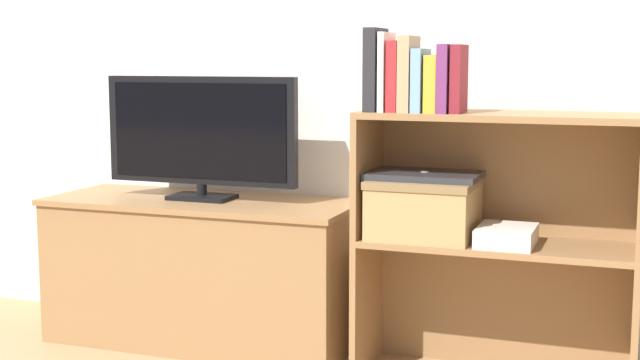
# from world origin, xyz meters

# --- Properties ---
(wall_back) EXTENTS (10.00, 0.05, 2.40)m
(wall_back) POSITION_xyz_m (0.00, 0.46, 1.20)
(wall_back) COLOR silver
(wall_back) RESTS_ON ground_plane
(tv_stand) EXTENTS (1.10, 0.45, 0.52)m
(tv_stand) POSITION_xyz_m (-0.46, 0.21, 0.26)
(tv_stand) COLOR olive
(tv_stand) RESTS_ON ground_plane
(tv) EXTENTS (0.72, 0.14, 0.43)m
(tv) POSITION_xyz_m (-0.46, 0.21, 0.75)
(tv) COLOR black
(tv) RESTS_ON tv_stand
(bookshelf_lower_tier) EXTENTS (0.85, 0.32, 0.45)m
(bookshelf_lower_tier) POSITION_xyz_m (0.58, 0.22, 0.29)
(bookshelf_lower_tier) COLOR olive
(bookshelf_lower_tier) RESTS_ON ground_plane
(bookshelf_upper_tier) EXTENTS (0.85, 0.32, 0.39)m
(bookshelf_upper_tier) POSITION_xyz_m (0.58, 0.22, 0.71)
(bookshelf_upper_tier) COLOR olive
(bookshelf_upper_tier) RESTS_ON bookshelf_lower_tier
(book_charcoal) EXTENTS (0.04, 0.15, 0.25)m
(book_charcoal) POSITION_xyz_m (0.21, 0.10, 0.97)
(book_charcoal) COLOR #232328
(book_charcoal) RESTS_ON bookshelf_upper_tier
(book_ivory) EXTENTS (0.02, 0.14, 0.24)m
(book_ivory) POSITION_xyz_m (0.24, 0.10, 0.97)
(book_ivory) COLOR silver
(book_ivory) RESTS_ON bookshelf_upper_tier
(book_crimson) EXTENTS (0.03, 0.13, 0.22)m
(book_crimson) POSITION_xyz_m (0.27, 0.10, 0.95)
(book_crimson) COLOR #B22328
(book_crimson) RESTS_ON bookshelf_upper_tier
(book_tan) EXTENTS (0.04, 0.14, 0.23)m
(book_tan) POSITION_xyz_m (0.31, 0.10, 0.96)
(book_tan) COLOR tan
(book_tan) RESTS_ON bookshelf_upper_tier
(book_skyblue) EXTENTS (0.03, 0.14, 0.19)m
(book_skyblue) POSITION_xyz_m (0.35, 0.10, 0.94)
(book_skyblue) COLOR #709ECC
(book_skyblue) RESTS_ON bookshelf_upper_tier
(book_mustard) EXTENTS (0.04, 0.12, 0.17)m
(book_mustard) POSITION_xyz_m (0.39, 0.10, 0.93)
(book_mustard) COLOR gold
(book_mustard) RESTS_ON bookshelf_upper_tier
(book_plum) EXTENTS (0.03, 0.15, 0.20)m
(book_plum) POSITION_xyz_m (0.43, 0.10, 0.95)
(book_plum) COLOR #6B2D66
(book_plum) RESTS_ON bookshelf_upper_tier
(book_maroon) EXTENTS (0.03, 0.13, 0.20)m
(book_maroon) POSITION_xyz_m (0.46, 0.10, 0.95)
(book_maroon) COLOR maroon
(book_maroon) RESTS_ON bookshelf_upper_tier
(storage_basket_left) EXTENTS (0.32, 0.29, 0.19)m
(storage_basket_left) POSITION_xyz_m (0.35, 0.15, 0.55)
(storage_basket_left) COLOR tan
(storage_basket_left) RESTS_ON bookshelf_lower_tier
(laptop) EXTENTS (0.34, 0.23, 0.02)m
(laptop) POSITION_xyz_m (0.35, 0.15, 0.65)
(laptop) COLOR #2D2D33
(laptop) RESTS_ON storage_basket_left
(magazine_stack) EXTENTS (0.17, 0.21, 0.06)m
(magazine_stack) POSITION_xyz_m (0.62, 0.11, 0.48)
(magazine_stack) COLOR silver
(magazine_stack) RESTS_ON bookshelf_lower_tier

